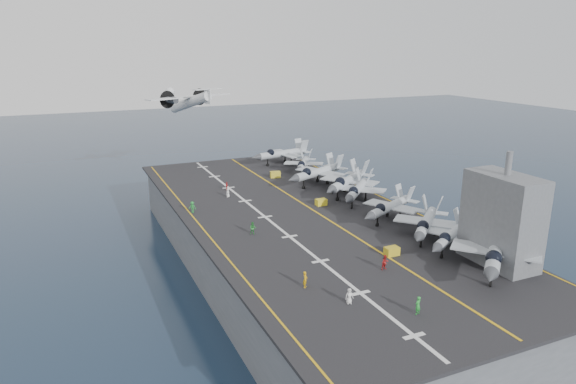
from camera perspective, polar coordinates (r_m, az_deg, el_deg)
name	(u,v)px	position (r m, az deg, el deg)	size (l,w,h in m)	color
ground	(297,268)	(92.00, 1.03, -8.44)	(500.00, 500.00, 0.00)	#142135
hull	(297,242)	(90.04, 1.04, -5.54)	(36.00, 90.00, 10.00)	#56595E
flight_deck	(297,213)	(88.27, 1.06, -2.40)	(38.00, 92.00, 0.40)	black
foul_line	(313,210)	(89.45, 2.80, -2.02)	(0.35, 90.00, 0.02)	gold
landing_centerline	(265,217)	(85.95, -2.57, -2.78)	(0.50, 90.00, 0.02)	silver
deck_edge_port	(201,226)	(82.80, -9.68, -3.74)	(0.25, 90.00, 0.02)	gold
deck_edge_stbd	(387,200)	(97.16, 10.99, -0.83)	(0.25, 90.00, 0.02)	gold
island_superstructure	(503,209)	(71.19, 22.79, -1.75)	(5.00, 10.00, 15.00)	#56595E
fighter_jet_0	(495,251)	(69.82, 22.05, -6.08)	(19.37, 18.83, 5.64)	gray
fighter_jet_1	(452,234)	(75.30, 17.77, -4.49)	(15.85, 14.23, 4.59)	gray
fighter_jet_2	(426,222)	(78.74, 15.11, -3.21)	(17.11, 16.84, 5.00)	gray
fighter_jet_3	(390,206)	(85.25, 11.26, -1.54)	(16.60, 14.50, 4.84)	#959DA5
fighter_jet_4	(358,189)	(94.03, 7.74, 0.36)	(17.28, 17.32, 5.10)	#8C979D
fighter_jet_5	(348,180)	(98.59, 6.64, 1.32)	(19.68, 18.51, 5.69)	gray
fighter_jet_6	(318,171)	(105.27, 3.31, 2.30)	(18.85, 16.17, 5.52)	#9FA6B1
fighter_jet_7	(303,163)	(114.96, 1.70, 3.24)	(14.45, 15.68, 4.53)	#97A1A6
fighter_jet_8	(283,153)	(123.73, -0.60, 4.37)	(17.27, 13.17, 5.40)	#99A3AB
tow_cart_a	(392,251)	(71.92, 11.45, -6.46)	(1.95, 1.27, 1.16)	gold
tow_cart_b	(321,202)	(92.12, 3.70, -1.13)	(1.93, 1.26, 1.15)	yellow
tow_cart_c	(275,175)	(111.30, -1.41, 1.96)	(2.45, 1.90, 1.30)	gold
crew_0	(349,296)	(58.39, 6.83, -11.41)	(1.22, 0.95, 1.81)	silver
crew_1	(305,279)	(61.54, 1.92, -9.68)	(1.39, 1.45, 2.02)	#CE940A
crew_2	(253,228)	(78.01, -3.92, -4.04)	(1.37, 1.13, 1.96)	#288633
crew_3	(192,207)	(89.34, -10.58, -1.65)	(1.41, 1.34, 1.97)	#1D8D32
crew_4	(227,186)	(102.17, -6.82, 0.66)	(1.12, 1.19, 1.65)	#B21919
crew_5	(228,193)	(97.31, -6.69, -0.10)	(1.24, 1.16, 1.72)	silver
crew_6	(418,305)	(57.54, 14.23, -12.11)	(1.42, 1.14, 2.07)	green
crew_7	(385,262)	(67.21, 10.75, -7.68)	(1.28, 0.93, 1.98)	#B21919
transport_plane	(190,102)	(131.29, -10.81, 9.75)	(28.05, 23.89, 5.61)	silver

